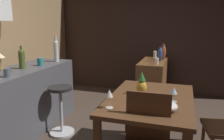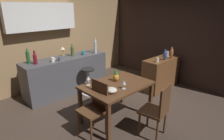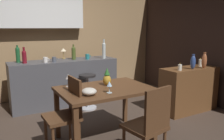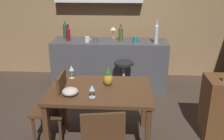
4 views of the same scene
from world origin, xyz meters
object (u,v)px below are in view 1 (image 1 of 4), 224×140
at_px(cup_slate, 7,73).
at_px(counter_lamp, 0,57).
at_px(pineapple_centerpiece, 142,85).
at_px(fruit_bowl, 167,106).
at_px(sideboard_cabinet, 153,82).
at_px(wine_glass_left, 109,94).
at_px(wine_glass_right, 174,91).
at_px(wine_bottle_clear, 56,50).
at_px(bar_stool, 61,109).
at_px(dining_table, 150,106).
at_px(cup_teal, 40,62).
at_px(pillar_candle_short, 157,61).
at_px(vase_copper, 163,52).
at_px(vase_ceramic_blue, 160,54).
at_px(pillar_candle_tall, 155,55).
at_px(wine_bottle_olive, 22,58).

height_order(cup_slate, counter_lamp, counter_lamp).
relative_size(pineapple_centerpiece, fruit_bowl, 1.36).
xyz_separation_m(sideboard_cabinet, wine_glass_left, (-2.28, 0.10, 0.46)).
distance_m(wine_glass_right, wine_bottle_clear, 2.05).
distance_m(bar_stool, pineapple_centerpiece, 1.24).
height_order(wine_glass_left, counter_lamp, counter_lamp).
height_order(dining_table, cup_teal, cup_teal).
bearing_deg(pillar_candle_short, bar_stool, 138.03).
bearing_deg(sideboard_cabinet, dining_table, -173.23).
relative_size(sideboard_cabinet, pineapple_centerpiece, 4.38).
relative_size(fruit_bowl, vase_copper, 0.64).
relative_size(dining_table, cup_slate, 11.02).
distance_m(wine_glass_right, pineapple_centerpiece, 0.38).
relative_size(fruit_bowl, vase_ceramic_blue, 0.70).
distance_m(wine_glass_right, vase_ceramic_blue, 1.89).
bearing_deg(pillar_candle_tall, counter_lamp, 140.65).
distance_m(wine_glass_right, fruit_bowl, 0.27).
bearing_deg(vase_copper, fruit_bowl, -173.79).
xyz_separation_m(wine_glass_left, vase_ceramic_blue, (2.21, -0.21, 0.07)).
height_order(wine_bottle_olive, pillar_candle_short, wine_bottle_olive).
height_order(vase_copper, vase_ceramic_blue, vase_copper).
bearing_deg(wine_bottle_clear, fruit_bowl, -122.14).
bearing_deg(fruit_bowl, pillar_candle_tall, 9.79).
bearing_deg(vase_copper, counter_lamp, 136.47).
bearing_deg(wine_glass_left, fruit_bowl, -80.10).
height_order(dining_table, vase_ceramic_blue, vase_ceramic_blue).
distance_m(cup_teal, vase_ceramic_blue, 2.05).
xyz_separation_m(wine_bottle_clear, counter_lamp, (-0.77, 0.35, -0.02)).
xyz_separation_m(fruit_bowl, cup_teal, (0.77, 1.84, 0.17)).
height_order(wine_glass_left, vase_copper, vase_copper).
xyz_separation_m(wine_bottle_clear, vase_copper, (1.23, -1.54, -0.13)).
bearing_deg(sideboard_cabinet, pillar_candle_tall, 2.96).
relative_size(wine_glass_left, wine_glass_right, 1.17).
height_order(dining_table, cup_slate, cup_slate).
bearing_deg(bar_stool, sideboard_cabinet, -32.38).
xyz_separation_m(wine_glass_left, vase_copper, (2.45, -0.25, 0.09)).
relative_size(wine_glass_left, fruit_bowl, 0.95).
bearing_deg(cup_teal, pillar_candle_short, -55.55).
distance_m(wine_glass_right, counter_lamp, 2.21).
bearing_deg(bar_stool, fruit_bowl, -112.17).
relative_size(wine_glass_left, wine_bottle_clear, 0.43).
height_order(wine_glass_right, vase_ceramic_blue, vase_ceramic_blue).
bearing_deg(wine_glass_right, pillar_candle_tall, 11.93).
distance_m(bar_stool, fruit_bowl, 1.60).
relative_size(wine_glass_left, cup_slate, 1.57).
xyz_separation_m(cup_teal, counter_lamp, (-0.41, 0.31, 0.11)).
relative_size(pineapple_centerpiece, pillar_candle_tall, 1.55).
relative_size(wine_glass_left, pillar_candle_short, 1.34).
bearing_deg(cup_teal, sideboard_cabinet, -45.37).
xyz_separation_m(pineapple_centerpiece, fruit_bowl, (-0.41, -0.31, -0.06)).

